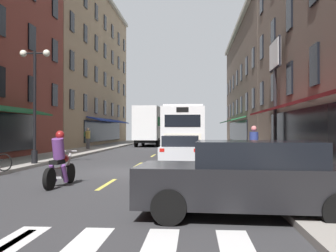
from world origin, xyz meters
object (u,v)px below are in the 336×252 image
billboard_sign (275,71)px  motorcycle_rider (60,163)px  box_truck (149,126)px  street_lamp_twin (35,100)px  sedan_mid (158,138)px  transit_bus (186,130)px  sedan_near (250,178)px  pedestrian_near (88,138)px  pedestrian_mid (254,146)px  sedan_far (181,150)px

billboard_sign → motorcycle_rider: size_ratio=3.10×
box_truck → street_lamp_twin: size_ratio=1.42×
box_truck → sedan_mid: bearing=90.7°
billboard_sign → motorcycle_rider: (-8.34, -9.71, -4.19)m
motorcycle_rider → billboard_sign: bearing=49.4°
billboard_sign → box_truck: (-9.04, 18.26, -2.84)m
transit_bus → sedan_near: (1.72, -19.83, -0.94)m
box_truck → pedestrian_near: box_truck is taller
billboard_sign → pedestrian_near: bearing=143.3°
pedestrian_near → street_lamp_twin: (1.45, -13.63, 1.99)m
billboard_sign → pedestrian_mid: billboard_sign is taller
box_truck → motorcycle_rider: (0.70, -27.97, -1.35)m
street_lamp_twin → sedan_far: bearing=7.2°
billboard_sign → sedan_far: bearing=-149.1°
billboard_sign → pedestrian_near: (-13.15, 9.80, -3.84)m
box_truck → pedestrian_mid: size_ratio=4.35×
sedan_near → pedestrian_mid: (1.33, 8.09, 0.28)m
transit_bus → box_truck: size_ratio=1.56×
billboard_sign → pedestrian_near: 16.84m
motorcycle_rider → box_truck: bearing=91.4°
sedan_mid → pedestrian_near: pedestrian_near is taller
pedestrian_mid → sedan_mid: bearing=1.0°
billboard_sign → motorcycle_rider: billboard_sign is taller
transit_bus → pedestrian_mid: bearing=-75.4°
sedan_near → pedestrian_near: size_ratio=2.53×
sedan_mid → sedan_far: size_ratio=1.07×
box_truck → sedan_far: box_truck is taller
box_truck → sedan_mid: (-0.12, 9.81, -1.37)m
sedan_far → street_lamp_twin: bearing=-172.8°
transit_bus → pedestrian_mid: (3.06, -11.74, -0.66)m
transit_bus → box_truck: box_truck is taller
billboard_sign → transit_bus: size_ratio=0.55×
transit_bus → sedan_near: 19.93m
transit_bus → billboard_sign: bearing=-52.9°
transit_bus → sedan_far: (0.02, -9.58, -0.96)m
sedan_far → pedestrian_near: (-8.17, 12.78, 0.34)m
motorcycle_rider → pedestrian_mid: size_ratio=1.21×
sedan_near → pedestrian_near: 25.06m
motorcycle_rider → pedestrian_near: bearing=103.8°
sedan_far → pedestrian_mid: pedestrian_mid is taller
box_truck → pedestrian_mid: bearing=-73.1°
box_truck → sedan_far: 21.67m
sedan_mid → pedestrian_near: 18.70m
pedestrian_near → pedestrian_mid: pedestrian_near is taller
billboard_sign → pedestrian_near: billboard_sign is taller
motorcycle_rider → transit_bus: bearing=78.4°
billboard_sign → street_lamp_twin: billboard_sign is taller
sedan_far → street_lamp_twin: 7.16m
pedestrian_near → sedan_near: bearing=53.9°
transit_bus → street_lamp_twin: bearing=-122.7°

